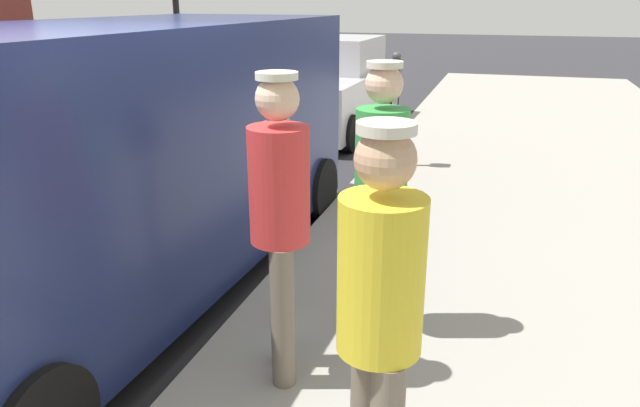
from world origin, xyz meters
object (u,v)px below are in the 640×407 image
object	(u,v)px
parking_meter_far	(395,90)
pedestrian_in_red	(280,211)
parking_meter_near	(277,180)
pedestrian_in_green	(381,182)
parked_sedan_ahead	(328,88)
parked_van	(119,153)
pedestrian_in_yellow	(380,310)

from	to	relation	value
parking_meter_far	pedestrian_in_red	size ratio (longest dim) A/B	0.84
parking_meter_near	pedestrian_in_green	size ratio (longest dim) A/B	0.84
parking_meter_near	parked_sedan_ahead	xyz separation A→B (m)	(-1.76, 7.14, -0.43)
parking_meter_near	pedestrian_in_red	world-z (taller)	pedestrian_in_red
parked_van	parked_sedan_ahead	bearing A→B (deg)	92.20
parked_van	pedestrian_in_red	bearing A→B (deg)	-29.67
parking_meter_far	parked_sedan_ahead	size ratio (longest dim) A/B	0.34
parking_meter_near	parked_van	size ratio (longest dim) A/B	0.29
parking_meter_far	pedestrian_in_red	xyz separation A→B (m)	(0.25, -4.89, 0.02)
parking_meter_far	parked_sedan_ahead	distance (m)	3.37
parked_sedan_ahead	pedestrian_in_yellow	bearing A→B (deg)	-72.20
parking_meter_far	pedestrian_in_red	bearing A→B (deg)	-87.05
parked_van	parked_sedan_ahead	world-z (taller)	parked_van
pedestrian_in_red	pedestrian_in_green	bearing A→B (deg)	58.62
pedestrian_in_red	pedestrian_in_yellow	distance (m)	1.15
pedestrian_in_green	parked_sedan_ahead	size ratio (longest dim) A/B	0.41
pedestrian_in_red	parked_sedan_ahead	size ratio (longest dim) A/B	0.41
pedestrian_in_red	parked_van	distance (m)	2.02
pedestrian_in_red	parked_sedan_ahead	distance (m)	8.01
pedestrian_in_red	parking_meter_near	bearing A→B (deg)	112.84
parking_meter_far	parking_meter_near	bearing A→B (deg)	-90.00
parking_meter_far	pedestrian_in_green	distance (m)	4.25
pedestrian_in_green	pedestrian_in_red	xyz separation A→B (m)	(-0.43, -0.70, -0.00)
pedestrian_in_yellow	parked_van	bearing A→B (deg)	143.29
pedestrian_in_red	parked_van	world-z (taller)	parked_van
pedestrian_in_green	pedestrian_in_yellow	distance (m)	1.60
parking_meter_near	pedestrian_in_yellow	bearing A→B (deg)	-55.65
pedestrian_in_green	pedestrian_in_yellow	world-z (taller)	pedestrian_in_green
pedestrian_in_yellow	parked_sedan_ahead	size ratio (longest dim) A/B	0.40
parking_meter_near	pedestrian_in_yellow	size ratio (longest dim) A/B	0.86
pedestrian_in_yellow	parked_sedan_ahead	world-z (taller)	pedestrian_in_yellow
pedestrian_in_yellow	parked_sedan_ahead	distance (m)	9.05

